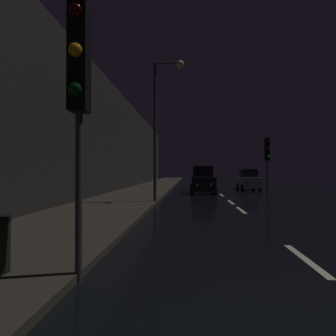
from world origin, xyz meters
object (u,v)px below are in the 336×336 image
traffic_light_far_right (267,153)px  traffic_light_near_left (79,75)px  streetlamp_overhead (163,110)px  car_approaching_headlights (203,181)px  car_parked_right_far (248,180)px

traffic_light_far_right → traffic_light_near_left: (-8.29, -19.62, 0.09)m
traffic_light_near_left → streetlamp_overhead: (0.33, 10.97, 1.77)m
car_approaching_headlights → traffic_light_near_left: bearing=-8.7°
traffic_light_far_right → car_parked_right_far: traffic_light_far_right is taller
traffic_light_near_left → car_approaching_headlights: bearing=167.7°
traffic_light_far_right → traffic_light_near_left: 21.30m
traffic_light_near_left → streetlamp_overhead: size_ratio=0.59×
traffic_light_near_left → streetlamp_overhead: streetlamp_overhead is taller
streetlamp_overhead → car_approaching_headlights: 9.27m
streetlamp_overhead → traffic_light_far_right: bearing=47.4°
traffic_light_far_right → car_parked_right_far: 4.53m
traffic_light_near_left → car_approaching_headlights: size_ratio=1.06×
traffic_light_far_right → car_approaching_headlights: traffic_light_far_right is taller
car_approaching_headlights → car_parked_right_far: car_approaching_headlights is taller
streetlamp_overhead → car_approaching_headlights: (2.55, 7.89, -4.16)m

